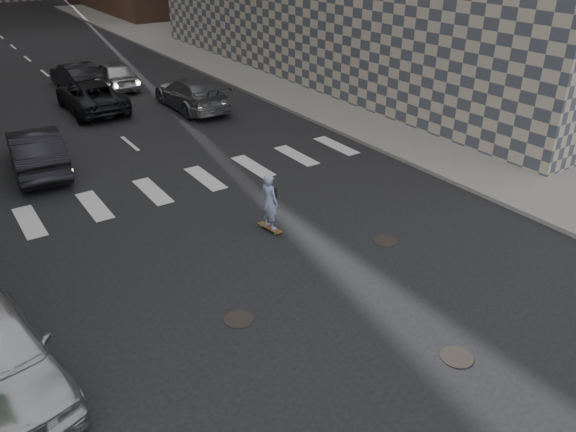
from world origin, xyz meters
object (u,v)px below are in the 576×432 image
traffic_car_b (191,93)px  traffic_car_d (114,74)px  traffic_car_a (36,151)px  traffic_car_c (91,96)px  traffic_car_e (76,76)px  skateboarder (270,201)px

traffic_car_b → traffic_car_d: size_ratio=1.18×
traffic_car_a → traffic_car_d: 11.92m
traffic_car_c → traffic_car_e: size_ratio=1.19×
skateboarder → traffic_car_b: skateboarder is taller
traffic_car_a → traffic_car_e: 11.86m
traffic_car_b → traffic_car_d: (-1.87, 6.04, -0.01)m
traffic_car_a → traffic_car_b: (8.12, 4.11, -0.03)m
skateboarder → traffic_car_d: bearing=76.0°
traffic_car_b → traffic_car_d: bearing=-72.6°
traffic_car_c → traffic_car_d: size_ratio=1.18×
traffic_car_e → traffic_car_c: bearing=79.1°
traffic_car_e → skateboarder: bearing=86.4°
traffic_car_a → traffic_car_e: (4.44, 11.00, -0.07)m
traffic_car_a → traffic_car_b: 9.10m
traffic_car_c → traffic_car_d: bearing=-122.2°
traffic_car_b → traffic_car_c: size_ratio=1.00×
skateboarder → traffic_car_e: skateboarder is taller
skateboarder → traffic_car_e: size_ratio=0.41×
traffic_car_b → traffic_car_d: 6.33m
skateboarder → traffic_car_b: bearing=65.6°
traffic_car_a → traffic_car_d: traffic_car_a is taller
traffic_car_d → traffic_car_e: (-1.81, 0.84, -0.03)m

